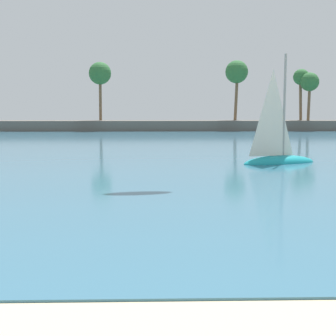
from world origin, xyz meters
name	(u,v)px	position (x,y,z in m)	size (l,w,h in m)	color
sea	(155,137)	(0.00, 64.91, 0.03)	(220.00, 115.74, 0.06)	#386B84
palm_headland	(163,116)	(1.54, 82.81, 2.56)	(89.52, 6.00, 12.19)	#605B54
sailboat_near_shore	(278,153)	(8.98, 32.31, 0.82)	(6.06, 3.55, 8.42)	teal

